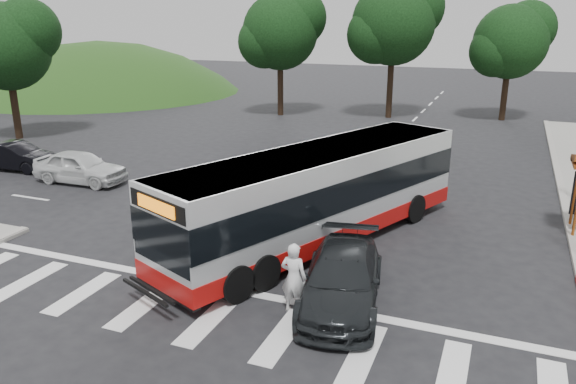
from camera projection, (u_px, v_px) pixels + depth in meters
The scene contains 13 objects.
ground at pixel (283, 248), 18.67m from camera, with size 140.00×140.00×0.00m, color black.
curb_east at pixel (565, 206), 22.56m from camera, with size 0.30×40.00×0.15m, color #9E9991.
hillside_nw at pixel (102, 92), 56.52m from camera, with size 44.00×44.00×10.00m, color #1E4516.
crosswalk_ladder at pixel (209, 320), 14.24m from camera, with size 18.00×2.60×0.01m, color silver.
tree_north_a at pixel (395, 22), 40.35m from camera, with size 6.60×6.15×10.17m.
tree_north_b at pixel (512, 41), 39.68m from camera, with size 5.72×5.33×8.43m.
tree_north_c at pixel (281, 30), 41.58m from camera, with size 6.16×5.74×9.30m.
tree_west_a at pixel (8, 45), 33.60m from camera, with size 5.72×5.33×8.43m.
transit_bus at pixel (319, 197), 18.71m from camera, with size 2.67×12.33×3.18m, color silver, non-canonical shape.
pedestrian at pixel (294, 278), 14.39m from camera, with size 0.70×0.46×1.92m, color silver.
dark_sedan at pixel (342, 279), 14.88m from camera, with size 2.01×4.95×1.44m, color #212427.
west_car_white at pixel (80, 167), 25.70m from camera, with size 1.76×4.39×1.49m, color silver.
west_car_black at pixel (16, 156), 27.89m from camera, with size 1.47×4.20×1.39m, color black.
Camera 1 is at (6.52, -15.96, 7.41)m, focal length 35.00 mm.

